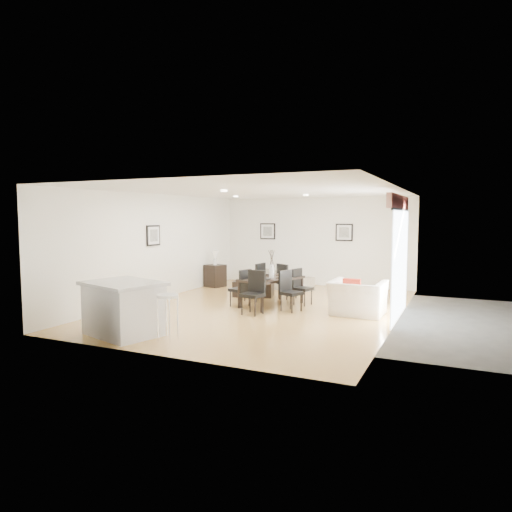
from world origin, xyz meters
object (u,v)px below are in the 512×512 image
at_px(armchair, 357,298).
at_px(kitchen_island, 124,308).
at_px(side_table, 215,276).
at_px(dining_table, 272,280).
at_px(sofa, 281,279).
at_px(dining_chair_wnear, 242,286).
at_px(bar_stool, 168,301).
at_px(dining_chair_efar, 300,285).
at_px(dining_chair_wfar, 257,280).
at_px(coffee_table, 254,288).
at_px(dining_chair_head, 254,290).
at_px(dining_chair_enear, 289,288).
at_px(dining_chair_foot, 285,279).

bearing_deg(armchair, kitchen_island, 45.69).
bearing_deg(side_table, dining_table, -36.88).
relative_size(sofa, dining_chair_wnear, 2.20).
bearing_deg(bar_stool, dining_chair_efar, 75.86).
bearing_deg(dining_chair_wfar, dining_chair_efar, 97.58).
bearing_deg(side_table, bar_stool, -68.09).
distance_m(armchair, dining_chair_wfar, 2.73).
distance_m(coffee_table, side_table, 2.02).
relative_size(dining_chair_wfar, bar_stool, 1.20).
bearing_deg(bar_stool, kitchen_island, -180.00).
bearing_deg(dining_chair_head, bar_stool, -92.98).
xyz_separation_m(sofa, dining_table, (0.75, -2.56, 0.32)).
distance_m(dining_chair_efar, dining_chair_head, 1.53).
bearing_deg(dining_chair_efar, armchair, -98.22).
distance_m(armchair, dining_chair_efar, 1.64).
xyz_separation_m(dining_chair_enear, kitchen_island, (-1.96, -3.21, -0.02)).
distance_m(dining_table, dining_chair_foot, 1.02).
xyz_separation_m(sofa, side_table, (-1.94, -0.54, 0.05)).
relative_size(sofa, dining_chair_efar, 2.26).
distance_m(dining_chair_wfar, dining_chair_foot, 0.81).
xyz_separation_m(sofa, bar_stool, (0.31, -6.15, 0.40)).
relative_size(dining_chair_wnear, dining_chair_head, 0.94).
height_order(dining_chair_head, bar_stool, dining_chair_head).
relative_size(sofa, side_table, 2.94).
xyz_separation_m(dining_chair_enear, dining_chair_efar, (0.00, 0.80, -0.02)).
relative_size(dining_chair_head, side_table, 1.42).
height_order(dining_chair_head, kitchen_island, kitchen_island).
distance_m(armchair, kitchen_island, 4.87).
relative_size(armchair, dining_chair_head, 1.20).
bearing_deg(dining_chair_wnear, armchair, 109.30).
distance_m(sofa, dining_chair_wnear, 2.99).
height_order(dining_chair_efar, side_table, dining_chair_efar).
xyz_separation_m(dining_chair_wfar, dining_chair_efar, (1.14, 0.03, -0.05)).
relative_size(dining_chair_head, dining_chair_foot, 1.05).
distance_m(armchair, dining_chair_head, 2.24).
relative_size(side_table, kitchen_island, 0.41).
height_order(dining_chair_wfar, dining_chair_efar, dining_chair_wfar).
relative_size(sofa, dining_chair_wfar, 2.04).
relative_size(dining_table, bar_stool, 2.22).
height_order(armchair, coffee_table, armchair).
bearing_deg(kitchen_island, bar_stool, 16.57).
height_order(dining_table, bar_stool, bar_stool).
xyz_separation_m(side_table, kitchen_island, (1.30, -5.61, 0.15)).
height_order(coffee_table, bar_stool, bar_stool).
height_order(armchair, side_table, armchair).
height_order(sofa, side_table, side_table).
distance_m(dining_chair_efar, side_table, 3.64).
relative_size(dining_chair_head, coffee_table, 0.92).
relative_size(armchair, coffee_table, 1.11).
bearing_deg(coffee_table, armchair, -36.62).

